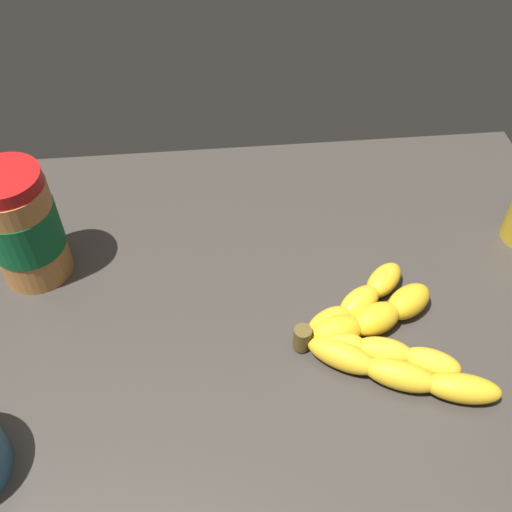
% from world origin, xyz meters
% --- Properties ---
extents(ground_plane, '(0.93, 0.59, 0.04)m').
position_xyz_m(ground_plane, '(0.00, 0.00, -0.02)').
color(ground_plane, '#38332D').
extents(banana_bunch, '(0.21, 0.21, 0.04)m').
position_xyz_m(banana_bunch, '(0.16, -0.09, 0.02)').
color(banana_bunch, gold).
rests_on(banana_bunch, ground_plane).
extents(peanut_butter_jar, '(0.09, 0.09, 0.15)m').
position_xyz_m(peanut_butter_jar, '(-0.24, 0.07, 0.08)').
color(peanut_butter_jar, '#B27238').
rests_on(peanut_butter_jar, ground_plane).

